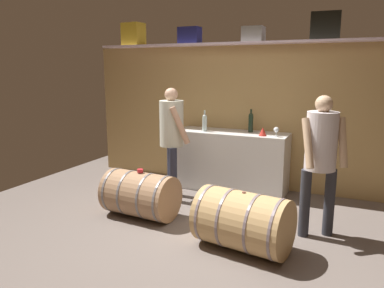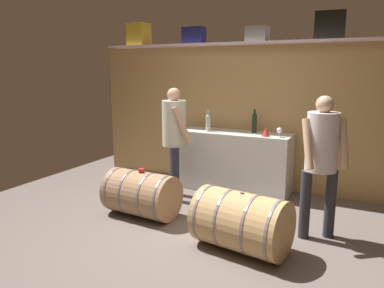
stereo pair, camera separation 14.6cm
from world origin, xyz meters
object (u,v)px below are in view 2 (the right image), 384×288
Objects in this scene: wine_bottle_clear at (208,122)px; tasting_cup at (141,170)px; work_cabinet at (234,161)px; wine_barrel_far at (241,222)px; toolcase_grey at (257,34)px; toolcase_navy at (194,36)px; red_funnel at (266,132)px; wine_bottle_dark at (254,122)px; wine_glass at (279,131)px; visitor_tasting at (175,132)px; toolcase_black at (330,25)px; toolcase_yellow at (139,35)px; winemaker_pouring at (322,153)px; wine_barrel_near at (142,194)px.

wine_bottle_clear is 1.46m from tasting_cup.
work_cabinet reaches higher than wine_barrel_far.
toolcase_navy is at bearing 179.90° from toolcase_grey.
toolcase_grey is 1.41m from red_funnel.
work_cabinet is 0.66m from wine_bottle_dark.
toolcase_navy is 2.72× the size of red_funnel.
toolcase_grey is 2.20× the size of wine_glass.
red_funnel is at bearing -15.50° from work_cabinet.
tasting_cup is 0.05× the size of visitor_tasting.
toolcase_navy is 2.46× the size of wine_glass.
toolcase_black is at bearing 1.11° from toolcase_navy.
toolcase_yellow is 2.99m from toolcase_black.
toolcase_black is at bearing -112.79° from winemaker_pouring.
red_funnel is (2.29, -0.33, -1.41)m from toolcase_yellow.
toolcase_yellow is 1.02m from toolcase_navy.
toolcase_navy reaches higher than wine_bottle_clear.
wine_barrel_near is 1.44m from wine_barrel_far.
toolcase_navy is 1.63m from visitor_tasting.
wine_bottle_clear is at bearing -171.75° from toolcase_black.
tasting_cup is (-0.29, -1.36, -0.44)m from wine_bottle_clear.
toolcase_navy is 2.62m from wine_barrel_near.
work_cabinet is 5.34× the size of wine_bottle_clear.
wine_barrel_near is at bearing -131.52° from red_funnel.
winemaker_pouring is at bearing 9.01° from tasting_cup.
winemaker_pouring reaches higher than wine_barrel_near.
toolcase_grey is 1.42m from wine_glass.
toolcase_grey is at bearing 106.22° from wine_bottle_dark.
wine_barrel_far is at bearing -51.74° from toolcase_navy.
wine_bottle_clear is (0.38, -0.30, -1.29)m from toolcase_navy.
wine_bottle_clear is (-1.59, -0.30, -1.34)m from toolcase_black.
wine_bottle_clear is at bearing -36.91° from toolcase_navy.
toolcase_navy is 2.40m from tasting_cup.
toolcase_grey reaches higher than wine_glass.
visitor_tasting is at bearing 90.33° from wine_barrel_near.
tasting_cup is 0.05× the size of winemaker_pouring.
toolcase_navy is 0.20× the size of work_cabinet.
toolcase_black reaches higher than toolcase_navy.
toolcase_black is (1.98, 0.00, 0.05)m from toolcase_navy.
toolcase_navy is 0.88× the size of toolcase_black.
visitor_tasting reaches higher than wine_glass.
work_cabinet reaches higher than wine_barrel_near.
wine_bottle_dark reaches higher than red_funnel.
wine_barrel_far is 0.65× the size of winemaker_pouring.
wine_bottle_clear reaches higher than wine_barrel_far.
work_cabinet is at bearing -12.68° from toolcase_navy.
wine_bottle_dark is at bearing 18.16° from wine_bottle_clear.
wine_bottle_dark is at bearing 134.97° from red_funnel.
wine_barrel_far reaches higher than wine_barrel_near.
tasting_cup is (-0.91, -1.66, -1.70)m from toolcase_grey.
wine_barrel_near is (-1.89, -1.66, -2.08)m from toolcase_black.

